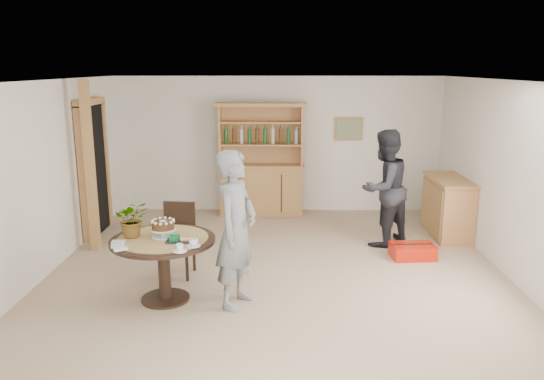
{
  "coord_description": "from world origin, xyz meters",
  "views": [
    {
      "loc": [
        0.04,
        -6.26,
        2.67
      ],
      "look_at": [
        -0.06,
        0.66,
        1.05
      ],
      "focal_mm": 35.0,
      "sensor_mm": 36.0,
      "label": 1
    }
  ],
  "objects_px": {
    "dining_table": "(163,251)",
    "red_suitcase": "(413,251)",
    "hutch": "(261,177)",
    "dining_chair": "(178,234)",
    "teen_boy": "(236,230)",
    "adult_person": "(384,188)",
    "sideboard": "(448,207)"
  },
  "relations": [
    {
      "from": "teen_boy",
      "to": "red_suitcase",
      "type": "bearing_deg",
      "value": -36.69
    },
    {
      "from": "hutch",
      "to": "red_suitcase",
      "type": "distance_m",
      "value": 3.28
    },
    {
      "from": "teen_boy",
      "to": "adult_person",
      "type": "relative_size",
      "value": 1.01
    },
    {
      "from": "hutch",
      "to": "dining_table",
      "type": "xyz_separation_m",
      "value": [
        -1.0,
        -3.76,
        -0.08
      ]
    },
    {
      "from": "dining_table",
      "to": "adult_person",
      "type": "bearing_deg",
      "value": 35.05
    },
    {
      "from": "dining_chair",
      "to": "red_suitcase",
      "type": "bearing_deg",
      "value": 16.06
    },
    {
      "from": "sideboard",
      "to": "red_suitcase",
      "type": "xyz_separation_m",
      "value": [
        -0.8,
        -1.08,
        -0.37
      ]
    },
    {
      "from": "teen_boy",
      "to": "sideboard",
      "type": "bearing_deg",
      "value": -30.16
    },
    {
      "from": "sideboard",
      "to": "dining_table",
      "type": "xyz_separation_m",
      "value": [
        -4.04,
        -2.52,
        0.13
      ]
    },
    {
      "from": "dining_chair",
      "to": "teen_boy",
      "type": "relative_size",
      "value": 0.53
    },
    {
      "from": "teen_boy",
      "to": "adult_person",
      "type": "xyz_separation_m",
      "value": [
        2.05,
        2.14,
        -0.01
      ]
    },
    {
      "from": "sideboard",
      "to": "adult_person",
      "type": "relative_size",
      "value": 0.71
    },
    {
      "from": "sideboard",
      "to": "teen_boy",
      "type": "distance_m",
      "value": 4.15
    },
    {
      "from": "dining_table",
      "to": "dining_chair",
      "type": "bearing_deg",
      "value": 89.49
    },
    {
      "from": "hutch",
      "to": "adult_person",
      "type": "height_order",
      "value": "hutch"
    },
    {
      "from": "dining_chair",
      "to": "red_suitcase",
      "type": "relative_size",
      "value": 1.49
    },
    {
      "from": "dining_table",
      "to": "adult_person",
      "type": "relative_size",
      "value": 0.68
    },
    {
      "from": "red_suitcase",
      "to": "adult_person",
      "type": "bearing_deg",
      "value": 113.87
    },
    {
      "from": "dining_table",
      "to": "dining_chair",
      "type": "xyz_separation_m",
      "value": [
        0.01,
        0.83,
        -0.07
      ]
    },
    {
      "from": "hutch",
      "to": "dining_table",
      "type": "distance_m",
      "value": 3.89
    },
    {
      "from": "sideboard",
      "to": "teen_boy",
      "type": "bearing_deg",
      "value": -140.58
    },
    {
      "from": "hutch",
      "to": "dining_table",
      "type": "height_order",
      "value": "hutch"
    },
    {
      "from": "hutch",
      "to": "adult_person",
      "type": "xyz_separation_m",
      "value": [
        1.91,
        -1.72,
        0.2
      ]
    },
    {
      "from": "hutch",
      "to": "teen_boy",
      "type": "distance_m",
      "value": 3.87
    },
    {
      "from": "dining_table",
      "to": "teen_boy",
      "type": "relative_size",
      "value": 0.67
    },
    {
      "from": "adult_person",
      "to": "dining_table",
      "type": "bearing_deg",
      "value": -3.62
    },
    {
      "from": "hutch",
      "to": "red_suitcase",
      "type": "bearing_deg",
      "value": -46.0
    },
    {
      "from": "dining_table",
      "to": "red_suitcase",
      "type": "height_order",
      "value": "dining_table"
    },
    {
      "from": "dining_chair",
      "to": "teen_boy",
      "type": "height_order",
      "value": "teen_boy"
    },
    {
      "from": "hutch",
      "to": "adult_person",
      "type": "relative_size",
      "value": 1.15
    },
    {
      "from": "sideboard",
      "to": "red_suitcase",
      "type": "distance_m",
      "value": 1.39
    },
    {
      "from": "sideboard",
      "to": "teen_boy",
      "type": "height_order",
      "value": "teen_boy"
    }
  ]
}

